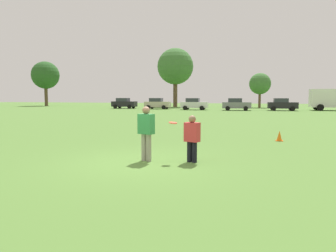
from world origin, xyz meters
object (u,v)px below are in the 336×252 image
(parked_car_center, at_px, (194,104))
(parked_car_near_right, at_px, (282,104))
(traffic_cone, at_px, (279,136))
(parked_car_mid_left, at_px, (157,103))
(player_thrower, at_px, (146,130))
(frisbee, at_px, (173,123))
(parked_car_near_left, at_px, (124,103))
(player_defender, at_px, (192,136))
(parked_car_mid_right, at_px, (236,104))

(parked_car_center, distance_m, parked_car_near_right, 13.08)
(traffic_cone, xyz_separation_m, parked_car_mid_left, (-16.85, 33.85, 0.69))
(player_thrower, relative_size, frisbee, 6.41)
(parked_car_near_right, bearing_deg, parked_car_near_left, 177.01)
(frisbee, xyz_separation_m, parked_car_mid_left, (-13.24, 39.58, -0.31))
(player_thrower, distance_m, parked_car_mid_left, 41.63)
(parked_car_near_left, xyz_separation_m, parked_car_near_right, (25.87, -1.35, 0.00))
(player_thrower, xyz_separation_m, player_defender, (1.45, 0.21, -0.17))
(traffic_cone, xyz_separation_m, parked_car_near_left, (-23.18, 34.62, 0.69))
(frisbee, bearing_deg, player_thrower, -168.80)
(player_defender, xyz_separation_m, traffic_cone, (3.00, 5.69, -0.59))
(parked_car_near_left, distance_m, parked_car_mid_left, 6.38)
(parked_car_center, xyz_separation_m, parked_car_near_right, (13.06, 0.72, 0.00))
(player_defender, relative_size, parked_car_mid_left, 0.35)
(parked_car_center, distance_m, parked_car_mid_right, 6.55)
(player_thrower, relative_size, parked_car_near_right, 0.41)
(player_defender, relative_size, frisbee, 5.42)
(parked_car_mid_left, relative_size, parked_car_mid_right, 1.00)
(traffic_cone, height_order, parked_car_mid_right, parked_car_mid_right)
(parked_car_near_left, bearing_deg, traffic_cone, -56.19)
(player_thrower, bearing_deg, parked_car_mid_left, 107.33)
(parked_car_mid_left, height_order, parked_car_near_right, same)
(traffic_cone, distance_m, parked_car_mid_left, 37.82)
(frisbee, distance_m, parked_car_near_left, 44.84)
(frisbee, bearing_deg, parked_car_mid_left, 108.49)
(player_defender, relative_size, parked_car_mid_right, 0.35)
(player_thrower, relative_size, parked_car_near_left, 0.41)
(parked_car_center, bearing_deg, player_defender, -79.08)
(traffic_cone, xyz_separation_m, parked_car_mid_right, (-3.84, 32.16, 0.69))
(player_defender, distance_m, parked_car_center, 38.94)
(player_defender, xyz_separation_m, parked_car_mid_left, (-13.85, 39.54, 0.10))
(frisbee, relative_size, traffic_cone, 0.57)
(player_defender, bearing_deg, parked_car_mid_right, 91.27)
(frisbee, bearing_deg, traffic_cone, 57.77)
(player_thrower, distance_m, player_defender, 1.47)
(parked_car_near_left, xyz_separation_m, parked_car_center, (12.81, -2.07, 0.00))
(player_thrower, relative_size, parked_car_mid_right, 0.41)
(player_thrower, distance_m, frisbee, 0.89)
(parked_car_center, bearing_deg, player_thrower, -81.23)
(parked_car_near_left, relative_size, parked_car_mid_left, 1.00)
(parked_car_near_right, bearing_deg, parked_car_mid_right, -170.35)
(parked_car_near_right, bearing_deg, player_defender, -98.30)
(parked_car_near_left, bearing_deg, parked_car_center, -9.19)
(parked_car_mid_right, distance_m, parked_car_near_right, 6.61)
(player_defender, bearing_deg, parked_car_mid_left, 109.30)
(frisbee, distance_m, parked_car_center, 38.87)
(traffic_cone, xyz_separation_m, parked_car_near_right, (2.68, 33.27, 0.69))
(player_thrower, distance_m, parked_car_mid_right, 38.06)
(frisbee, bearing_deg, parked_car_mid_right, 90.34)
(player_thrower, height_order, parked_car_near_right, parked_car_near_right)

